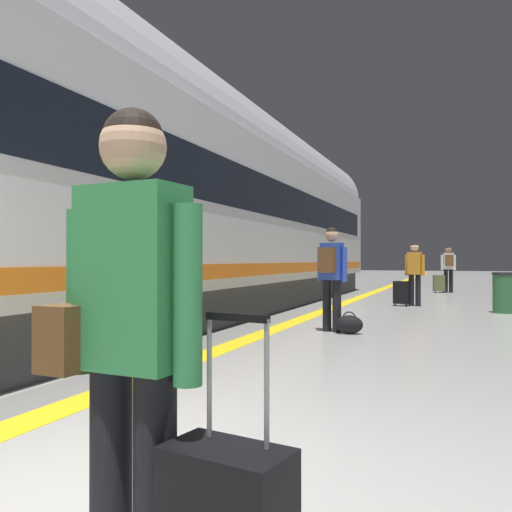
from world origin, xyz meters
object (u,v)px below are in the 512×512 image
object	(u,v)px
passenger_mid	(415,269)
passenger_far	(449,265)
traveller_foreground	(128,326)
high_speed_train	(147,185)
suitcase_far	(439,283)
waste_bin	(503,293)
duffel_bag_near	(349,324)
suitcase_mid	(401,293)
passenger_near	(331,270)

from	to	relation	value
passenger_mid	passenger_far	distance (m)	6.32
traveller_foreground	high_speed_train	bearing A→B (deg)	121.95
suitcase_far	waste_bin	xyz separation A→B (m)	(1.61, -7.27, 0.11)
duffel_bag_near	passenger_mid	distance (m)	5.86
duffel_bag_near	passenger_far	world-z (taller)	passenger_far
suitcase_mid	suitcase_far	bearing A→B (deg)	83.58
high_speed_train	passenger_far	world-z (taller)	high_speed_train
waste_bin	suitcase_far	bearing A→B (deg)	102.52
traveller_foreground	suitcase_mid	distance (m)	12.75
high_speed_train	passenger_near	distance (m)	3.53
traveller_foreground	suitcase_far	size ratio (longest dim) A/B	2.62
traveller_foreground	passenger_far	bearing A→B (deg)	88.14
traveller_foreground	duffel_bag_near	distance (m)	7.15
passenger_mid	waste_bin	world-z (taller)	passenger_mid
suitcase_far	waste_bin	distance (m)	7.45
duffel_bag_near	suitcase_mid	xyz separation A→B (m)	(0.25, 5.65, 0.19)
passenger_far	passenger_near	bearing A→B (deg)	-97.64
suitcase_far	waste_bin	size ratio (longest dim) A/B	0.70
passenger_near	passenger_far	bearing A→B (deg)	82.36
passenger_far	suitcase_far	xyz separation A→B (m)	(-0.33, -0.21, -0.66)
passenger_far	waste_bin	world-z (taller)	passenger_far
passenger_far	suitcase_far	bearing A→B (deg)	-147.06
suitcase_far	duffel_bag_near	bearing A→B (deg)	-94.58
duffel_bag_near	suitcase_far	distance (m)	11.89
waste_bin	passenger_far	bearing A→B (deg)	99.77
duffel_bag_near	suitcase_mid	size ratio (longest dim) A/B	0.69
traveller_foreground	suitcase_far	world-z (taller)	traveller_foreground
passenger_mid	passenger_far	world-z (taller)	passenger_far
waste_bin	traveller_foreground	bearing A→B (deg)	-99.31
passenger_far	duffel_bag_near	bearing A→B (deg)	-96.03
passenger_mid	suitcase_far	world-z (taller)	passenger_mid
duffel_bag_near	waste_bin	xyz separation A→B (m)	(2.56, 4.58, 0.30)
suitcase_mid	traveller_foreground	bearing A→B (deg)	-88.19
passenger_far	waste_bin	xyz separation A→B (m)	(1.29, -7.48, -0.55)
passenger_near	suitcase_far	world-z (taller)	passenger_near
high_speed_train	duffel_bag_near	bearing A→B (deg)	7.71
passenger_near	waste_bin	size ratio (longest dim) A/B	1.90
passenger_far	waste_bin	bearing A→B (deg)	-80.23
traveller_foreground	passenger_near	size ratio (longest dim) A/B	0.97
passenger_near	passenger_far	size ratio (longest dim) A/B	1.02
traveller_foreground	passenger_near	distance (m)	7.29
duffel_bag_near	suitcase_mid	world-z (taller)	suitcase_mid
passenger_near	duffel_bag_near	size ratio (longest dim) A/B	3.93
passenger_near	suitcase_far	distance (m)	11.79
duffel_bag_near	suitcase_far	world-z (taller)	suitcase_far
duffel_bag_near	passenger_near	bearing A→B (deg)	156.23
passenger_near	passenger_mid	xyz separation A→B (m)	(0.90, 5.64, -0.08)
passenger_far	suitcase_far	distance (m)	0.77
traveller_foreground	passenger_far	size ratio (longest dim) A/B	0.99
suitcase_far	passenger_far	bearing A→B (deg)	32.94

